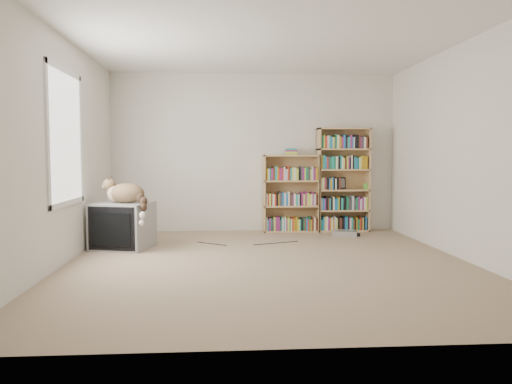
{
  "coord_description": "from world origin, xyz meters",
  "views": [
    {
      "loc": [
        -0.52,
        -5.47,
        1.18
      ],
      "look_at": [
        -0.07,
        1.0,
        0.73
      ],
      "focal_mm": 35.0,
      "sensor_mm": 36.0,
      "label": 1
    }
  ],
  "objects": [
    {
      "name": "framed_print",
      "position": [
        1.4,
        2.44,
        0.76
      ],
      "size": [
        0.14,
        0.05,
        0.19
      ],
      "primitive_type": "cube",
      "rotation": [
        -0.17,
        0.0,
        0.0
      ],
      "color": "black",
      "rests_on": "bookcase_tall"
    },
    {
      "name": "wall_outlet",
      "position": [
        -2.24,
        1.38,
        0.32
      ],
      "size": [
        0.01,
        0.08,
        0.13
      ],
      "primitive_type": "cube",
      "color": "silver",
      "rests_on": "wall_left"
    },
    {
      "name": "bookcase_tall",
      "position": [
        1.41,
        2.36,
        0.78
      ],
      "size": [
        0.82,
        0.3,
        1.64
      ],
      "color": "tan",
      "rests_on": "floor"
    },
    {
      "name": "cat",
      "position": [
        -1.71,
        0.96,
        0.69
      ],
      "size": [
        0.67,
        0.61,
        0.56
      ],
      "rotation": [
        0.0,
        0.0,
        -0.2
      ],
      "color": "#392417",
      "rests_on": "crt_tv"
    },
    {
      "name": "wall_front",
      "position": [
        0.0,
        -2.5,
        1.25
      ],
      "size": [
        4.5,
        0.02,
        2.5
      ],
      "primitive_type": "cube",
      "color": "silver",
      "rests_on": "floor"
    },
    {
      "name": "book_stack",
      "position": [
        0.57,
        2.34,
        1.27
      ],
      "size": [
        0.18,
        0.23,
        0.1
      ],
      "primitive_type": "cube",
      "color": "red",
      "rests_on": "bookcase_short"
    },
    {
      "name": "green_mug",
      "position": [
        1.78,
        2.34,
        0.72
      ],
      "size": [
        0.08,
        0.08,
        0.09
      ],
      "primitive_type": "cylinder",
      "color": "green",
      "rests_on": "bookcase_tall"
    },
    {
      "name": "window",
      "position": [
        -2.24,
        0.2,
        1.4
      ],
      "size": [
        0.02,
        1.22,
        1.52
      ],
      "primitive_type": "cube",
      "color": "white",
      "rests_on": "wall_left"
    },
    {
      "name": "crt_tv",
      "position": [
        -1.8,
        1.04,
        0.29
      ],
      "size": [
        0.82,
        0.77,
        0.59
      ],
      "rotation": [
        0.0,
        0.0,
        -0.27
      ],
      "color": "gray",
      "rests_on": "floor"
    },
    {
      "name": "wall_back",
      "position": [
        0.0,
        2.5,
        1.25
      ],
      "size": [
        4.5,
        0.02,
        2.5
      ],
      "primitive_type": "cube",
      "color": "silver",
      "rests_on": "floor"
    },
    {
      "name": "dvd_player",
      "position": [
        1.32,
        1.83,
        0.04
      ],
      "size": [
        0.42,
        0.35,
        0.08
      ],
      "primitive_type": "cube",
      "rotation": [
        0.0,
        0.0,
        -0.3
      ],
      "color": "#B1B1B6",
      "rests_on": "floor"
    },
    {
      "name": "wall_left",
      "position": [
        -2.25,
        0.0,
        1.25
      ],
      "size": [
        0.02,
        5.0,
        2.5
      ],
      "primitive_type": "cube",
      "color": "silver",
      "rests_on": "floor"
    },
    {
      "name": "wall_right",
      "position": [
        2.25,
        0.0,
        1.25
      ],
      "size": [
        0.02,
        5.0,
        2.5
      ],
      "primitive_type": "cube",
      "color": "silver",
      "rests_on": "floor"
    },
    {
      "name": "floor_cables",
      "position": [
        -0.19,
        1.48,
        0.0
      ],
      "size": [
        1.2,
        0.7,
        0.01
      ],
      "primitive_type": null,
      "color": "black",
      "rests_on": "floor"
    },
    {
      "name": "floor",
      "position": [
        0.0,
        0.0,
        0.0
      ],
      "size": [
        4.5,
        5.0,
        0.01
      ],
      "primitive_type": "cube",
      "color": "tan",
      "rests_on": "ground"
    },
    {
      "name": "bookcase_short",
      "position": [
        0.57,
        2.36,
        0.55
      ],
      "size": [
        0.88,
        0.3,
        1.22
      ],
      "color": "tan",
      "rests_on": "floor"
    },
    {
      "name": "ceiling",
      "position": [
        0.0,
        0.0,
        2.5
      ],
      "size": [
        4.5,
        5.0,
        0.02
      ],
      "primitive_type": "cube",
      "color": "white",
      "rests_on": "wall_back"
    }
  ]
}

